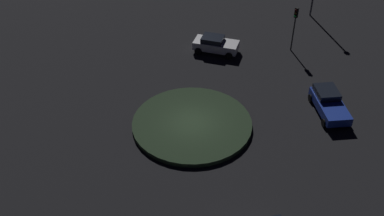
% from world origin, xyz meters
% --- Properties ---
extents(ground_plane, '(114.94, 114.94, 0.00)m').
position_xyz_m(ground_plane, '(0.00, 0.00, 0.00)').
color(ground_plane, black).
extents(roundabout_island, '(8.71, 8.71, 0.34)m').
position_xyz_m(roundabout_island, '(0.00, 0.00, 0.17)').
color(roundabout_island, '#263823').
rests_on(roundabout_island, ground_plane).
extents(car_blue, '(3.52, 4.62, 1.45)m').
position_xyz_m(car_blue, '(9.08, 5.15, 0.74)').
color(car_blue, '#1E38A5').
rests_on(car_blue, ground_plane).
extents(car_white, '(4.07, 2.16, 1.49)m').
position_xyz_m(car_white, '(-1.61, 10.66, 0.78)').
color(car_white, white).
rests_on(car_white, ground_plane).
extents(traffic_light_north, '(0.36, 0.39, 4.18)m').
position_xyz_m(traffic_light_north, '(4.84, 13.32, 2.98)').
color(traffic_light_north, '#2D2D2D').
rests_on(traffic_light_north, ground_plane).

